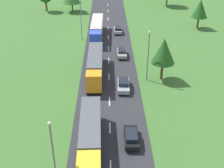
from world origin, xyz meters
TOP-DOWN VIEW (x-y plane):
  - road at (0.00, 24.50)m, footprint 10.00×140.00m
  - lane_marking_centre at (0.00, 19.30)m, footprint 0.16×119.16m
  - truck_lead at (-2.37, 11.80)m, footprint 2.78×13.34m
  - truck_second at (-2.40, 31.02)m, footprint 2.51×13.79m
  - truck_third at (-2.61, 49.77)m, footprint 2.74×14.26m
  - car_second at (2.64, 13.09)m, footprint 1.79×4.30m
  - car_third at (2.31, 26.14)m, footprint 2.08×4.58m
  - car_fourth at (2.63, 39.05)m, footprint 1.80×4.27m
  - car_fifth at (2.27, 52.75)m, footprint 1.87×4.59m
  - lamppost_lead at (-5.83, 7.06)m, footprint 0.36×0.36m
  - lamppost_second at (6.46, 29.22)m, footprint 0.36×0.36m
  - lamppost_third at (-5.95, 48.26)m, footprint 0.36×0.36m
  - tree_maple at (22.29, 55.81)m, footprint 3.93×3.93m
  - tree_elm at (9.05, 29.57)m, footprint 3.93×3.93m

SIDE VIEW (x-z plane):
  - road at x=0.00m, z-range 0.00..0.06m
  - lane_marking_centre at x=0.00m, z-range 0.06..0.07m
  - car_fourth at x=2.63m, z-range 0.10..1.54m
  - car_second at x=2.64m, z-range 0.10..1.54m
  - car_fifth at x=2.27m, z-range 0.09..1.57m
  - car_third at x=2.31m, z-range 0.09..1.65m
  - truck_lead at x=-2.37m, z-range 0.34..3.82m
  - truck_third at x=-2.61m, z-range 0.35..3.87m
  - truck_second at x=-2.40m, z-range 0.35..3.89m
  - lamppost_lead at x=-5.83m, z-range 0.47..8.29m
  - lamppost_second at x=6.46m, z-range 0.48..9.26m
  - tree_maple at x=22.29m, z-range 1.36..8.46m
  - lamppost_third at x=-5.95m, z-range 0.49..9.60m
  - tree_elm at x=9.05m, z-range 1.53..8.97m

